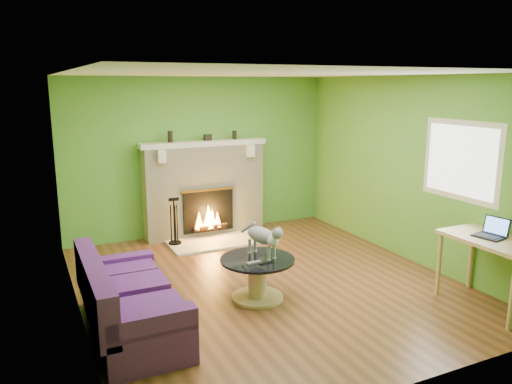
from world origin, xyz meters
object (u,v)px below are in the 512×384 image
coffee_table (257,276)px  cat (262,239)px  desk (493,247)px  sofa (127,304)px

coffee_table → cat: bearing=32.0°
coffee_table → cat: (0.08, 0.05, 0.42)m
coffee_table → cat: 0.43m
coffee_table → cat: size_ratio=1.30×
desk → sofa: bearing=163.3°
sofa → cat: size_ratio=2.64×
sofa → cat: (1.63, 0.23, 0.40)m
coffee_table → desk: (2.26, -1.32, 0.43)m
sofa → desk: desk is taller
coffee_table → desk: size_ratio=0.80×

